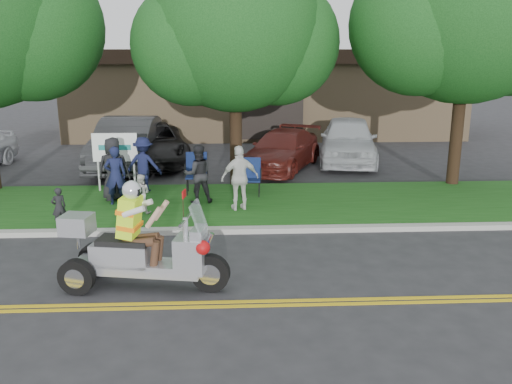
{
  "coord_description": "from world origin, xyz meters",
  "views": [
    {
      "loc": [
        0.34,
        -8.54,
        4.02
      ],
      "look_at": [
        0.84,
        2.0,
        1.22
      ],
      "focal_mm": 38.0,
      "sensor_mm": 36.0,
      "label": 1
    }
  ],
  "objects_px": {
    "spectator_adult_mid": "(198,174)",
    "parked_car_right": "(282,150)",
    "parked_car_left": "(128,143)",
    "lawn_chair_a": "(251,174)",
    "lawn_chair_b": "(197,170)",
    "parked_car_far_right": "(348,140)",
    "trike_scooter": "(138,251)",
    "parked_car_mid": "(151,144)",
    "spectator_adult_left": "(115,175)",
    "spectator_adult_right": "(240,178)"
  },
  "relations": [
    {
      "from": "spectator_adult_mid",
      "to": "parked_car_right",
      "type": "height_order",
      "value": "spectator_adult_mid"
    },
    {
      "from": "spectator_adult_mid",
      "to": "parked_car_left",
      "type": "distance_m",
      "value": 5.58
    },
    {
      "from": "lawn_chair_a",
      "to": "lawn_chair_b",
      "type": "distance_m",
      "value": 1.54
    },
    {
      "from": "lawn_chair_a",
      "to": "lawn_chair_b",
      "type": "xyz_separation_m",
      "value": [
        -1.51,
        0.29,
        0.06
      ]
    },
    {
      "from": "lawn_chair_b",
      "to": "parked_car_far_right",
      "type": "height_order",
      "value": "parked_car_far_right"
    },
    {
      "from": "trike_scooter",
      "to": "parked_car_far_right",
      "type": "bearing_deg",
      "value": 70.74
    },
    {
      "from": "parked_car_mid",
      "to": "trike_scooter",
      "type": "bearing_deg",
      "value": -94.64
    },
    {
      "from": "spectator_adult_left",
      "to": "parked_car_mid",
      "type": "distance_m",
      "value": 5.64
    },
    {
      "from": "parked_car_far_right",
      "to": "spectator_adult_mid",
      "type": "bearing_deg",
      "value": -122.3
    },
    {
      "from": "lawn_chair_a",
      "to": "parked_car_mid",
      "type": "bearing_deg",
      "value": 129.64
    },
    {
      "from": "lawn_chair_b",
      "to": "spectator_adult_mid",
      "type": "bearing_deg",
      "value": -85.3
    },
    {
      "from": "parked_car_left",
      "to": "parked_car_right",
      "type": "bearing_deg",
      "value": -1.85
    },
    {
      "from": "lawn_chair_b",
      "to": "parked_car_right",
      "type": "relative_size",
      "value": 0.25
    },
    {
      "from": "parked_car_left",
      "to": "spectator_adult_right",
      "type": "bearing_deg",
      "value": -53.85
    },
    {
      "from": "parked_car_left",
      "to": "spectator_adult_mid",
      "type": "bearing_deg",
      "value": -59.08
    },
    {
      "from": "spectator_adult_mid",
      "to": "parked_car_far_right",
      "type": "height_order",
      "value": "parked_car_far_right"
    },
    {
      "from": "lawn_chair_b",
      "to": "parked_car_far_right",
      "type": "relative_size",
      "value": 0.23
    },
    {
      "from": "parked_car_right",
      "to": "lawn_chair_b",
      "type": "bearing_deg",
      "value": -104.05
    },
    {
      "from": "lawn_chair_b",
      "to": "spectator_adult_right",
      "type": "distance_m",
      "value": 2.12
    },
    {
      "from": "lawn_chair_a",
      "to": "parked_car_left",
      "type": "height_order",
      "value": "parked_car_left"
    },
    {
      "from": "spectator_adult_left",
      "to": "trike_scooter",
      "type": "bearing_deg",
      "value": 93.54
    },
    {
      "from": "lawn_chair_b",
      "to": "spectator_adult_right",
      "type": "xyz_separation_m",
      "value": [
        1.18,
        -1.75,
        0.18
      ]
    },
    {
      "from": "trike_scooter",
      "to": "parked_car_left",
      "type": "bearing_deg",
      "value": 111.14
    },
    {
      "from": "parked_car_mid",
      "to": "parked_car_right",
      "type": "height_order",
      "value": "parked_car_mid"
    },
    {
      "from": "parked_car_mid",
      "to": "parked_car_right",
      "type": "xyz_separation_m",
      "value": [
        4.61,
        -1.08,
        -0.07
      ]
    },
    {
      "from": "trike_scooter",
      "to": "parked_car_far_right",
      "type": "relative_size",
      "value": 0.6
    },
    {
      "from": "lawn_chair_b",
      "to": "spectator_adult_mid",
      "type": "distance_m",
      "value": 1.08
    },
    {
      "from": "lawn_chair_b",
      "to": "parked_car_right",
      "type": "xyz_separation_m",
      "value": [
        2.73,
        3.46,
        -0.09
      ]
    },
    {
      "from": "spectator_adult_left",
      "to": "parked_car_far_right",
      "type": "height_order",
      "value": "parked_car_far_right"
    },
    {
      "from": "parked_car_left",
      "to": "lawn_chair_b",
      "type": "bearing_deg",
      "value": -53.79
    },
    {
      "from": "lawn_chair_a",
      "to": "spectator_adult_right",
      "type": "relative_size",
      "value": 0.62
    },
    {
      "from": "lawn_chair_a",
      "to": "spectator_adult_mid",
      "type": "bearing_deg",
      "value": -146.72
    },
    {
      "from": "trike_scooter",
      "to": "lawn_chair_a",
      "type": "xyz_separation_m",
      "value": [
        2.17,
        5.77,
        0.01
      ]
    },
    {
      "from": "spectator_adult_left",
      "to": "lawn_chair_b",
      "type": "bearing_deg",
      "value": -163.15
    },
    {
      "from": "lawn_chair_b",
      "to": "parked_car_mid",
      "type": "xyz_separation_m",
      "value": [
        -1.88,
        4.54,
        -0.02
      ]
    },
    {
      "from": "trike_scooter",
      "to": "parked_car_right",
      "type": "relative_size",
      "value": 0.65
    },
    {
      "from": "parked_car_mid",
      "to": "lawn_chair_b",
      "type": "bearing_deg",
      "value": -78.73
    },
    {
      "from": "lawn_chair_b",
      "to": "parked_car_far_right",
      "type": "distance_m",
      "value": 6.84
    },
    {
      "from": "spectator_adult_mid",
      "to": "parked_car_far_right",
      "type": "xyz_separation_m",
      "value": [
        5.13,
        5.48,
        -0.04
      ]
    },
    {
      "from": "parked_car_mid",
      "to": "parked_car_left",
      "type": "bearing_deg",
      "value": -145.78
    },
    {
      "from": "spectator_adult_left",
      "to": "spectator_adult_mid",
      "type": "bearing_deg",
      "value": 169.22
    },
    {
      "from": "lawn_chair_a",
      "to": "parked_car_left",
      "type": "relative_size",
      "value": 0.19
    },
    {
      "from": "spectator_adult_right",
      "to": "parked_car_mid",
      "type": "height_order",
      "value": "spectator_adult_right"
    },
    {
      "from": "lawn_chair_a",
      "to": "parked_car_mid",
      "type": "relative_size",
      "value": 0.2
    },
    {
      "from": "parked_car_mid",
      "to": "parked_car_far_right",
      "type": "distance_m",
      "value": 7.11
    },
    {
      "from": "spectator_adult_right",
      "to": "parked_car_right",
      "type": "xyz_separation_m",
      "value": [
        1.55,
        5.21,
        -0.27
      ]
    },
    {
      "from": "parked_car_right",
      "to": "spectator_adult_mid",
      "type": "bearing_deg",
      "value": -95.94
    },
    {
      "from": "lawn_chair_a",
      "to": "parked_car_right",
      "type": "relative_size",
      "value": 0.23
    },
    {
      "from": "parked_car_far_right",
      "to": "trike_scooter",
      "type": "bearing_deg",
      "value": -108.53
    },
    {
      "from": "parked_car_left",
      "to": "parked_car_right",
      "type": "distance_m",
      "value": 5.34
    }
  ]
}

